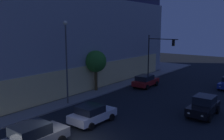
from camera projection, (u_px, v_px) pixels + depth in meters
modern_building at (42, 31)px, 36.69m from camera, size 36.11×21.47×14.71m
traffic_light_far_corner at (157, 50)px, 37.73m from camera, size 0.40×4.92×6.54m
street_lamp_sidewalk at (66, 53)px, 24.64m from camera, size 0.44×0.44×8.35m
sidewalk_tree at (96, 62)px, 30.20m from camera, size 2.64×2.64×4.94m
car_grey at (34, 136)px, 16.03m from camera, size 4.43×2.14×1.75m
car_white at (92, 114)px, 20.57m from camera, size 4.13×2.29×1.53m
car_black at (204, 106)px, 22.26m from camera, size 4.28×2.14×1.77m
car_red at (145, 81)px, 32.98m from camera, size 4.41×2.21×1.58m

